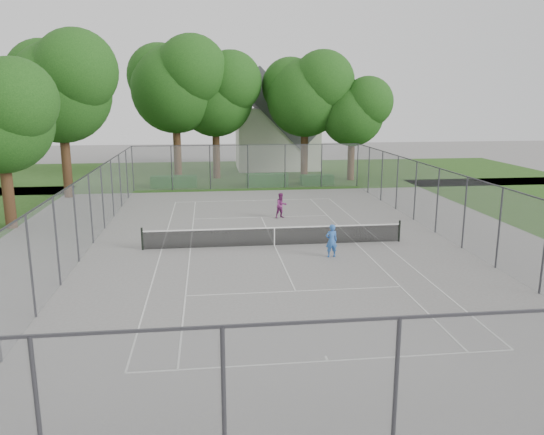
{
  "coord_description": "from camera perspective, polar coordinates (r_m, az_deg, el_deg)",
  "views": [
    {
      "loc": [
        -3.16,
        -25.05,
        7.13
      ],
      "look_at": [
        0.0,
        1.0,
        1.2
      ],
      "focal_mm": 35.0,
      "sensor_mm": 36.0,
      "label": 1
    }
  ],
  "objects": [
    {
      "name": "tree_side_back",
      "position": [
        41.17,
        -21.76,
        13.24
      ],
      "size": [
        8.22,
        7.5,
        11.81
      ],
      "color": "#392214",
      "rests_on": "ground"
    },
    {
      "name": "ground",
      "position": [
        26.24,
        0.26,
        -3.04
      ],
      "size": [
        120.0,
        120.0,
        0.0
      ],
      "primitive_type": "plane",
      "color": "slate",
      "rests_on": "ground"
    },
    {
      "name": "tree_far_left",
      "position": [
        47.12,
        -10.3,
        14.18
      ],
      "size": [
        8.58,
        7.84,
        12.34
      ],
      "color": "#392214",
      "rests_on": "ground"
    },
    {
      "name": "tree_far_midleft",
      "position": [
        48.07,
        -6.04,
        13.33
      ],
      "size": [
        7.77,
        7.1,
        11.18
      ],
      "color": "#392214",
      "rests_on": "ground"
    },
    {
      "name": "tennis_net",
      "position": [
        26.11,
        0.26,
        -1.96
      ],
      "size": [
        12.87,
        0.1,
        1.1
      ],
      "color": "black",
      "rests_on": "ground"
    },
    {
      "name": "grass_far",
      "position": [
        51.64,
        -3.35,
        4.78
      ],
      "size": [
        60.0,
        20.0,
        0.0
      ],
      "primitive_type": "cube",
      "color": "#214313",
      "rests_on": "ground"
    },
    {
      "name": "tree_side_front",
      "position": [
        32.35,
        -27.19,
        9.98
      ],
      "size": [
        6.44,
        5.88,
        9.25
      ],
      "color": "#392214",
      "rests_on": "ground"
    },
    {
      "name": "tree_far_midright",
      "position": [
        47.62,
        3.72,
        13.38
      ],
      "size": [
        7.78,
        7.1,
        11.19
      ],
      "color": "#392214",
      "rests_on": "ground"
    },
    {
      "name": "court_markings",
      "position": [
        26.24,
        0.26,
        -3.02
      ],
      "size": [
        11.03,
        23.83,
        0.01
      ],
      "color": "beige",
      "rests_on": "ground"
    },
    {
      "name": "girl_player",
      "position": [
        24.35,
        6.42,
        -2.49
      ],
      "size": [
        0.61,
        0.44,
        1.54
      ],
      "primitive_type": "imported",
      "rotation": [
        0.0,
        0.0,
        3.28
      ],
      "color": "#2F62B3",
      "rests_on": "ground"
    },
    {
      "name": "hedge_left",
      "position": [
        44.09,
        -10.5,
        3.83
      ],
      "size": [
        3.7,
        1.11,
        0.93
      ],
      "primitive_type": "cube",
      "color": "#194E1A",
      "rests_on": "ground"
    },
    {
      "name": "hedge_mid",
      "position": [
        43.72,
        -0.51,
        4.06
      ],
      "size": [
        3.38,
        0.97,
        1.06
      ],
      "primitive_type": "cube",
      "color": "#194E1A",
      "rests_on": "ground"
    },
    {
      "name": "perimeter_fence",
      "position": [
        25.81,
        0.27,
        0.83
      ],
      "size": [
        18.08,
        34.08,
        3.52
      ],
      "color": "#38383D",
      "rests_on": "ground"
    },
    {
      "name": "tree_far_right",
      "position": [
        47.28,
        8.78,
        11.42
      ],
      "size": [
        6.24,
        5.7,
        8.97
      ],
      "color": "#392214",
      "rests_on": "ground"
    },
    {
      "name": "hedge_right",
      "position": [
        44.78,
        4.85,
        4.06
      ],
      "size": [
        2.74,
        1.0,
        0.82
      ],
      "primitive_type": "cube",
      "color": "#194E1A",
      "rests_on": "ground"
    },
    {
      "name": "woman_player",
      "position": [
        32.1,
        1.01,
        1.3
      ],
      "size": [
        0.9,
        0.81,
        1.53
      ],
      "primitive_type": "imported",
      "rotation": [
        0.0,
        0.0,
        0.36
      ],
      "color": "#792868",
      "rests_on": "ground"
    },
    {
      "name": "house",
      "position": [
        54.86,
        0.51,
        9.53
      ],
      "size": [
        8.11,
        6.29,
        10.1
      ],
      "color": "silver",
      "rests_on": "ground"
    }
  ]
}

